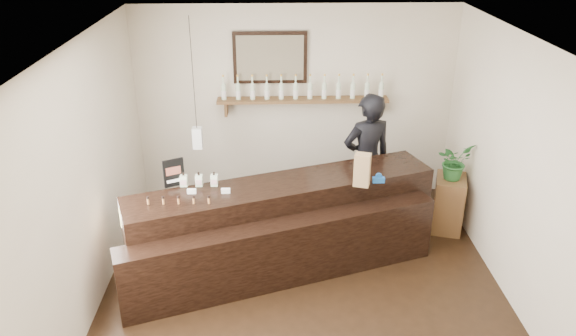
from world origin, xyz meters
The scene contains 10 objects.
ground centered at (0.00, 0.00, 0.00)m, with size 5.00×5.00×0.00m, color black.
room_shell centered at (0.00, 0.00, 1.70)m, with size 5.00×5.00×5.00m.
back_wall_decor centered at (-0.15, 2.37, 1.76)m, with size 2.66×0.96×1.69m.
counter centered at (-0.22, 0.56, 0.48)m, with size 3.71×2.17×1.21m.
promo_sign centered at (-1.46, 0.65, 1.20)m, with size 0.23×0.12×0.34m.
paper_bag centered at (0.69, 0.61, 1.23)m, with size 0.21×0.18×0.39m.
tape_dispenser centered at (0.90, 0.67, 1.08)m, with size 0.14×0.05×0.12m.
side_cabinet centered at (2.00, 1.34, 0.37)m, with size 0.50×0.60×0.75m.
potted_plant centered at (2.00, 1.34, 0.99)m, with size 0.44×0.38×0.49m, color #29662C.
shopkeeper centered at (0.90, 1.55, 1.04)m, with size 0.76×0.50×2.08m, color black.
Camera 1 is at (-0.34, -5.16, 3.93)m, focal length 35.00 mm.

